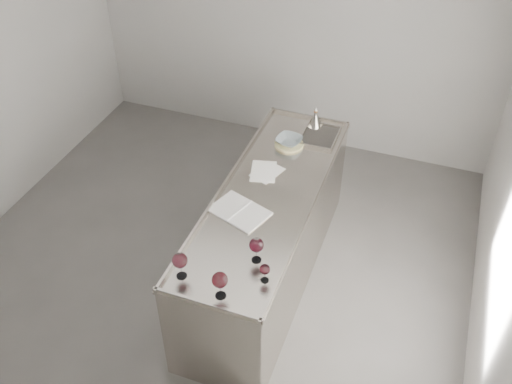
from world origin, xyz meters
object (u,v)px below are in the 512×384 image
(counter, at_px, (267,236))
(wine_glass_small, at_px, (265,270))
(notebook, at_px, (240,211))
(wine_glass_middle, at_px, (220,281))
(ceramic_bowl, at_px, (289,141))
(wine_funnel, at_px, (315,120))
(wine_glass_left, at_px, (180,261))
(wine_glass_right, at_px, (256,246))

(counter, xyz_separation_m, wine_glass_small, (0.27, -0.86, 0.57))
(notebook, bearing_deg, counter, 83.12)
(counter, relative_size, wine_glass_middle, 11.66)
(ceramic_bowl, bearing_deg, wine_funnel, 70.85)
(counter, distance_m, wine_glass_middle, 1.24)
(wine_glass_left, bearing_deg, wine_glass_small, 16.13)
(wine_glass_right, relative_size, ceramic_bowl, 0.91)
(counter, relative_size, wine_glass_left, 11.78)
(wine_glass_right, distance_m, wine_glass_small, 0.20)
(wine_glass_middle, bearing_deg, wine_glass_left, 167.96)
(wine_glass_right, bearing_deg, wine_funnel, 92.43)
(notebook, height_order, wine_funnel, wine_funnel)
(notebook, distance_m, ceramic_bowl, 0.98)
(wine_glass_left, distance_m, wine_glass_small, 0.56)
(counter, height_order, wine_funnel, wine_funnel)
(wine_glass_middle, xyz_separation_m, notebook, (-0.18, 0.81, -0.14))
(wine_funnel, bearing_deg, wine_glass_middle, -90.91)
(wine_glass_small, relative_size, ceramic_bowl, 0.65)
(wine_funnel, bearing_deg, notebook, -99.15)
(notebook, bearing_deg, wine_glass_middle, -57.88)
(wine_glass_middle, bearing_deg, wine_glass_right, 73.87)
(counter, xyz_separation_m, ceramic_bowl, (-0.05, 0.70, 0.52))
(notebook, bearing_deg, wine_glass_small, -35.60)
(wine_glass_left, distance_m, wine_funnel, 2.12)
(wine_glass_left, relative_size, wine_glass_right, 1.03)
(counter, relative_size, notebook, 4.86)
(wine_glass_middle, relative_size, wine_glass_small, 1.43)
(wine_glass_middle, xyz_separation_m, wine_funnel, (0.03, 2.16, -0.09))
(wine_glass_middle, bearing_deg, ceramic_bowl, 93.12)
(wine_glass_middle, bearing_deg, notebook, 102.84)
(counter, height_order, ceramic_bowl, ceramic_bowl)
(wine_glass_right, relative_size, wine_funnel, 1.01)
(ceramic_bowl, bearing_deg, notebook, -95.08)
(wine_glass_middle, relative_size, notebook, 0.42)
(wine_glass_small, distance_m, ceramic_bowl, 1.59)
(wine_glass_right, bearing_deg, notebook, 124.54)
(wine_glass_middle, height_order, wine_glass_small, wine_glass_middle)
(counter, height_order, notebook, counter)
(counter, bearing_deg, wine_glass_middle, -87.41)
(wine_glass_right, relative_size, notebook, 0.40)
(wine_glass_left, bearing_deg, wine_glass_middle, -12.04)
(wine_funnel, bearing_deg, wine_glass_right, -87.57)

